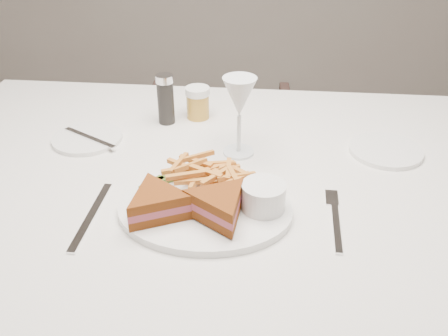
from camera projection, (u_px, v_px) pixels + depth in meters
name	position (u px, v px, depth m)	size (l,w,h in m)	color
table	(224.00, 305.00, 1.22)	(1.40, 0.93, 0.75)	silver
chair_far	(218.00, 159.00, 1.98)	(0.57, 0.53, 0.59)	#4A332D
table_setting	(211.00, 170.00, 0.97)	(0.83, 0.64, 0.18)	white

